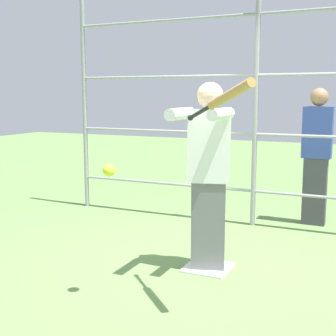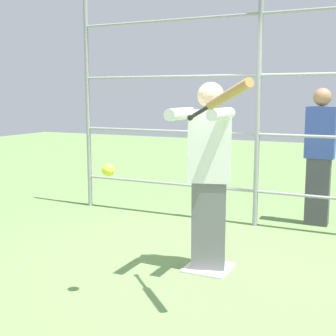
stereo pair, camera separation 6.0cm
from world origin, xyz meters
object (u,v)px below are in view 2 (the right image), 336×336
Objects in this scene: batter at (209,171)px; baseball_bat_swinging at (223,98)px; softball_in_flight at (108,170)px; bystander_behind_fence at (319,155)px.

batter is 1.06m from baseball_bat_swinging.
batter is 17.52× the size of softball_in_flight.
baseball_bat_swinging is at bearing 116.57° from batter.
bystander_behind_fence reaches higher than softball_in_flight.
baseball_bat_swinging is 6.99× the size of softball_in_flight.
baseball_bat_swinging is at bearing -170.21° from softball_in_flight.
bystander_behind_fence is (-1.13, -2.89, -0.16)m from softball_in_flight.
softball_in_flight is at bearing 62.84° from batter.
batter is 2.51× the size of baseball_bat_swinging.
bystander_behind_fence is (-0.29, -2.74, -0.69)m from baseball_bat_swinging.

